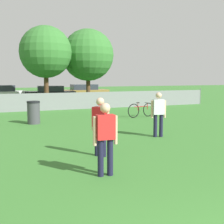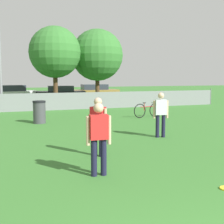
% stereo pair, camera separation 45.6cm
% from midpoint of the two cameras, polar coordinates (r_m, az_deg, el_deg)
% --- Properties ---
extents(fence_backline, '(26.03, 0.07, 1.21)m').
position_cam_midpoint_polar(fence_backline, '(19.86, -15.51, 1.72)').
color(fence_backline, gray).
rests_on(fence_backline, ground_plane).
extents(tree_near_pole, '(3.62, 3.62, 5.64)m').
position_cam_midpoint_polar(tree_near_pole, '(22.55, -12.64, 10.65)').
color(tree_near_pole, '#4C331E').
rests_on(tree_near_pole, ground_plane).
extents(tree_far_right, '(3.95, 3.95, 5.74)m').
position_cam_midpoint_polar(tree_far_right, '(24.28, -4.97, 10.32)').
color(tree_far_right, '#4C331E').
rests_on(tree_far_right, ground_plane).
extents(player_defender_red, '(0.41, 0.46, 1.58)m').
position_cam_midpoint_polar(player_defender_red, '(8.30, -3.73, -1.99)').
color(player_defender_red, '#191933').
rests_on(player_defender_red, ground_plane).
extents(player_receiver_white, '(0.53, 0.31, 1.58)m').
position_cam_midpoint_polar(player_receiver_white, '(11.04, 7.32, 0.09)').
color(player_receiver_white, '#191933').
rests_on(player_receiver_white, ground_plane).
extents(player_thrower_red, '(0.55, 0.25, 1.58)m').
position_cam_midpoint_polar(player_thrower_red, '(6.64, -3.21, -4.13)').
color(player_thrower_red, '#191933').
rests_on(player_thrower_red, ground_plane).
extents(bicycle_sideline, '(1.72, 0.48, 0.79)m').
position_cam_midpoint_polar(bicycle_sideline, '(16.43, 4.57, 0.38)').
color(bicycle_sideline, black).
rests_on(bicycle_sideline, ground_plane).
extents(trash_bin, '(0.59, 0.59, 1.03)m').
position_cam_midpoint_polar(trash_bin, '(14.54, -15.02, -0.07)').
color(trash_bin, '#3F3F44').
rests_on(trash_bin, ground_plane).
extents(parked_car_white, '(4.53, 2.40, 1.40)m').
position_cam_midpoint_polar(parked_car_white, '(28.05, -20.30, 3.15)').
color(parked_car_white, black).
rests_on(parked_car_white, ground_plane).
extents(parked_car_dark, '(4.43, 2.40, 1.33)m').
position_cam_midpoint_polar(parked_car_dark, '(27.66, -11.67, 3.34)').
color(parked_car_dark, black).
rests_on(parked_car_dark, ground_plane).
extents(parked_car_tan, '(4.63, 1.89, 1.38)m').
position_cam_midpoint_polar(parked_car_tan, '(30.18, -5.56, 3.70)').
color(parked_car_tan, black).
rests_on(parked_car_tan, ground_plane).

